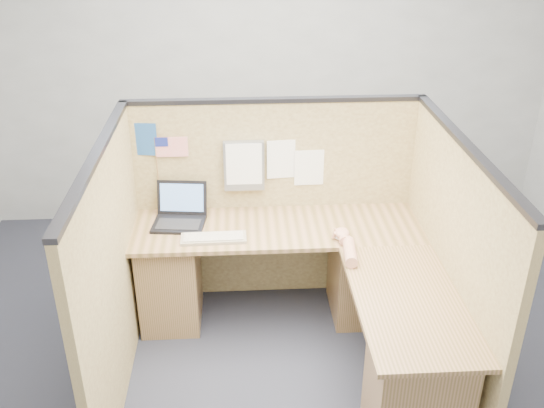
{
  "coord_description": "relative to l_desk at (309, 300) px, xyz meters",
  "views": [
    {
      "loc": [
        -0.25,
        -2.9,
        2.73
      ],
      "look_at": [
        -0.05,
        0.5,
        0.99
      ],
      "focal_mm": 40.0,
      "sensor_mm": 36.0,
      "label": 1
    }
  ],
  "objects": [
    {
      "name": "file_holder",
      "position": [
        -0.4,
        0.66,
        0.68
      ],
      "size": [
        0.28,
        0.05,
        0.36
      ],
      "color": "slate",
      "rests_on": "cubicle_partitions"
    },
    {
      "name": "hand_forearm",
      "position": [
        0.23,
        0.04,
        0.38
      ],
      "size": [
        0.12,
        0.41,
        0.09
      ],
      "color": "tan",
      "rests_on": "l_desk"
    },
    {
      "name": "paper_right",
      "position": [
        0.06,
        0.68,
        0.64
      ],
      "size": [
        0.21,
        0.01,
        0.26
      ],
      "primitive_type": "cube",
      "rotation": [
        0.0,
        0.0,
        0.03
      ],
      "color": "white",
      "rests_on": "cubicle_partitions"
    },
    {
      "name": "keyboard",
      "position": [
        -0.61,
        0.24,
        0.35
      ],
      "size": [
        0.43,
        0.15,
        0.03
      ],
      "rotation": [
        0.0,
        0.0,
        0.02
      ],
      "color": "gray",
      "rests_on": "l_desk"
    },
    {
      "name": "cubicle_partitions",
      "position": [
        -0.18,
        0.14,
        0.38
      ],
      "size": [
        2.06,
        1.83,
        1.53
      ],
      "color": "olive",
      "rests_on": "floor"
    },
    {
      "name": "wall_back",
      "position": [
        -0.18,
        1.96,
        1.01
      ],
      "size": [
        5.0,
        0.0,
        5.0
      ],
      "primitive_type": "plane",
      "rotation": [
        1.57,
        0.0,
        0.0
      ],
      "color": "gray",
      "rests_on": "floor"
    },
    {
      "name": "blue_poster",
      "position": [
        -1.06,
        0.68,
        0.87
      ],
      "size": [
        0.17,
        0.03,
        0.23
      ],
      "primitive_type": "cube",
      "rotation": [
        0.0,
        0.0,
        -0.13
      ],
      "color": "#1F4C90",
      "rests_on": "cubicle_partitions"
    },
    {
      "name": "american_flag",
      "position": [
        -0.91,
        0.67,
        0.8
      ],
      "size": [
        0.22,
        0.01,
        0.38
      ],
      "color": "olive",
      "rests_on": "cubicle_partitions"
    },
    {
      "name": "floor",
      "position": [
        -0.18,
        -0.29,
        -0.39
      ],
      "size": [
        5.0,
        5.0,
        0.0
      ],
      "primitive_type": "plane",
      "color": "black",
      "rests_on": "ground"
    },
    {
      "name": "paper_left",
      "position": [
        -0.13,
        0.68,
        0.71
      ],
      "size": [
        0.22,
        0.02,
        0.28
      ],
      "primitive_type": "cube",
      "rotation": [
        0.0,
        0.0,
        0.09
      ],
      "color": "white",
      "rests_on": "cubicle_partitions"
    },
    {
      "name": "l_desk",
      "position": [
        0.0,
        0.0,
        0.0
      ],
      "size": [
        1.95,
        1.75,
        0.73
      ],
      "color": "brown",
      "rests_on": "floor"
    },
    {
      "name": "mouse",
      "position": [
        0.22,
        0.19,
        0.36
      ],
      "size": [
        0.13,
        0.1,
        0.05
      ],
      "primitive_type": "ellipsoid",
      "rotation": [
        0.0,
        0.0,
        -0.31
      ],
      "color": "silver",
      "rests_on": "l_desk"
    },
    {
      "name": "laptop",
      "position": [
        -0.85,
        0.51,
        0.4
      ],
      "size": [
        0.37,
        0.37,
        0.25
      ],
      "rotation": [
        0.0,
        0.0,
        -0.11
      ],
      "color": "black",
      "rests_on": "l_desk"
    }
  ]
}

